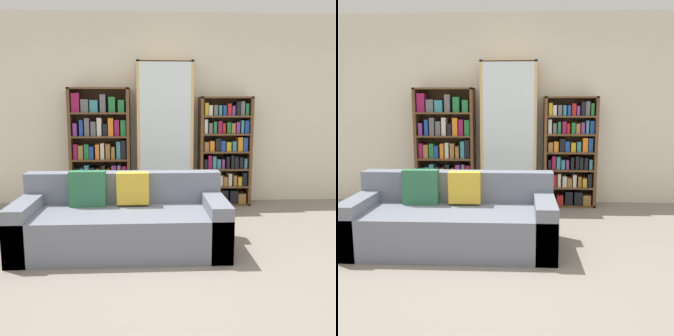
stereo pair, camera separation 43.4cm
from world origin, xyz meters
The scene contains 7 objects.
ground_plane centered at (0.00, 0.00, 0.00)m, with size 16.00×16.00×0.00m, color gray.
wall_back centered at (0.00, 2.39, 1.35)m, with size 6.54×0.06×2.70m.
couch centered at (-0.48, 0.51, 0.27)m, with size 2.02×0.87×0.76m.
bookshelf_left centered at (-0.89, 2.19, 0.80)m, with size 0.83×0.32×1.66m.
display_cabinet centered at (0.01, 2.17, 1.01)m, with size 0.77×0.36×2.01m.
bookshelf_right centered at (0.87, 2.19, 0.75)m, with size 0.73×0.32×1.54m.
wine_bottle centered at (0.54, 1.81, 0.16)m, with size 0.09×0.09×0.38m.
Camera 2 is at (0.22, -3.08, 1.40)m, focal length 40.00 mm.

